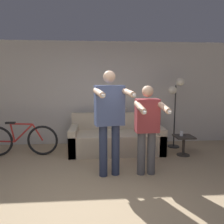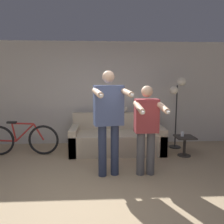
{
  "view_description": "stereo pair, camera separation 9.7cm",
  "coord_description": "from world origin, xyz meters",
  "px_view_note": "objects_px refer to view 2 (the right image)",
  "views": [
    {
      "loc": [
        0.02,
        -2.7,
        1.63
      ],
      "look_at": [
        0.33,
        1.54,
        1.02
      ],
      "focal_mm": 35.0,
      "sensor_mm": 36.0,
      "label": 1
    },
    {
      "loc": [
        0.11,
        -2.7,
        1.63
      ],
      "look_at": [
        0.33,
        1.54,
        1.02
      ],
      "focal_mm": 35.0,
      "sensor_mm": 36.0,
      "label": 2
    }
  ],
  "objects_px": {
    "person_right": "(147,125)",
    "bicycle": "(21,140)",
    "couch": "(117,139)",
    "cat": "(120,110)",
    "person_left": "(109,116)",
    "side_table": "(185,142)",
    "cup": "(182,134)",
    "floor_lamp": "(177,94)"
  },
  "relations": [
    {
      "from": "cat",
      "to": "side_table",
      "type": "xyz_separation_m",
      "value": [
        1.34,
        -0.78,
        -0.61
      ]
    },
    {
      "from": "couch",
      "to": "person_left",
      "type": "height_order",
      "value": "person_left"
    },
    {
      "from": "cup",
      "to": "person_left",
      "type": "bearing_deg",
      "value": -150.27
    },
    {
      "from": "person_right",
      "to": "bicycle",
      "type": "xyz_separation_m",
      "value": [
        -2.52,
        1.16,
        -0.53
      ]
    },
    {
      "from": "side_table",
      "to": "cat",
      "type": "bearing_deg",
      "value": 149.97
    },
    {
      "from": "person_right",
      "to": "bicycle",
      "type": "relative_size",
      "value": 0.95
    },
    {
      "from": "couch",
      "to": "cat",
      "type": "relative_size",
      "value": 4.12
    },
    {
      "from": "person_left",
      "to": "cup",
      "type": "bearing_deg",
      "value": 18.62
    },
    {
      "from": "side_table",
      "to": "floor_lamp",
      "type": "bearing_deg",
      "value": 88.84
    },
    {
      "from": "couch",
      "to": "side_table",
      "type": "xyz_separation_m",
      "value": [
        1.45,
        -0.41,
        0.03
      ]
    },
    {
      "from": "person_right",
      "to": "side_table",
      "type": "xyz_separation_m",
      "value": [
        1.04,
        0.92,
        -0.57
      ]
    },
    {
      "from": "floor_lamp",
      "to": "couch",
      "type": "bearing_deg",
      "value": -171.96
    },
    {
      "from": "person_right",
      "to": "bicycle",
      "type": "height_order",
      "value": "person_right"
    },
    {
      "from": "bicycle",
      "to": "floor_lamp",
      "type": "bearing_deg",
      "value": 5.97
    },
    {
      "from": "person_left",
      "to": "floor_lamp",
      "type": "height_order",
      "value": "person_left"
    },
    {
      "from": "person_left",
      "to": "side_table",
      "type": "bearing_deg",
      "value": 17.41
    },
    {
      "from": "cup",
      "to": "cat",
      "type": "bearing_deg",
      "value": 149.46
    },
    {
      "from": "couch",
      "to": "cup",
      "type": "bearing_deg",
      "value": -15.84
    },
    {
      "from": "floor_lamp",
      "to": "bicycle",
      "type": "relative_size",
      "value": 1.05
    },
    {
      "from": "couch",
      "to": "bicycle",
      "type": "height_order",
      "value": "couch"
    },
    {
      "from": "couch",
      "to": "cat",
      "type": "distance_m",
      "value": 0.74
    },
    {
      "from": "person_right",
      "to": "cat",
      "type": "height_order",
      "value": "person_right"
    },
    {
      "from": "side_table",
      "to": "person_left",
      "type": "bearing_deg",
      "value": -151.48
    },
    {
      "from": "couch",
      "to": "bicycle",
      "type": "xyz_separation_m",
      "value": [
        -2.11,
        -0.17,
        0.07
      ]
    },
    {
      "from": "couch",
      "to": "cat",
      "type": "xyz_separation_m",
      "value": [
        0.11,
        0.36,
        0.64
      ]
    },
    {
      "from": "person_right",
      "to": "side_table",
      "type": "height_order",
      "value": "person_right"
    },
    {
      "from": "cat",
      "to": "cup",
      "type": "height_order",
      "value": "cat"
    },
    {
      "from": "person_right",
      "to": "person_left",
      "type": "bearing_deg",
      "value": 177.37
    },
    {
      "from": "person_right",
      "to": "couch",
      "type": "bearing_deg",
      "value": 104.87
    },
    {
      "from": "person_left",
      "to": "floor_lamp",
      "type": "xyz_separation_m",
      "value": [
        1.69,
        1.53,
        0.27
      ]
    },
    {
      "from": "cat",
      "to": "person_left",
      "type": "bearing_deg",
      "value": -101.4
    },
    {
      "from": "person_left",
      "to": "side_table",
      "type": "distance_m",
      "value": 2.05
    },
    {
      "from": "person_right",
      "to": "cup",
      "type": "distance_m",
      "value": 1.42
    },
    {
      "from": "couch",
      "to": "cat",
      "type": "height_order",
      "value": "cat"
    },
    {
      "from": "floor_lamp",
      "to": "person_right",
      "type": "bearing_deg",
      "value": -124.43
    },
    {
      "from": "bicycle",
      "to": "person_left",
      "type": "bearing_deg",
      "value": -31.61
    },
    {
      "from": "person_left",
      "to": "couch",
      "type": "bearing_deg",
      "value": 68.91
    },
    {
      "from": "floor_lamp",
      "to": "cup",
      "type": "relative_size",
      "value": 16.99
    },
    {
      "from": "couch",
      "to": "side_table",
      "type": "bearing_deg",
      "value": -15.85
    },
    {
      "from": "person_left",
      "to": "person_right",
      "type": "distance_m",
      "value": 0.66
    },
    {
      "from": "side_table",
      "to": "cup",
      "type": "height_order",
      "value": "cup"
    },
    {
      "from": "side_table",
      "to": "person_right",
      "type": "bearing_deg",
      "value": -138.56
    }
  ]
}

